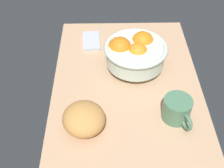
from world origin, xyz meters
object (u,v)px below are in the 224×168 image
Objects in this scene: fruit_bowl at (135,52)px; bread_loaf at (84,119)px; napkin_folded at (91,41)px; mug at (177,109)px.

bread_loaf is at bearing 148.32° from fruit_bowl.
fruit_bowl reaches higher than napkin_folded.
mug reaches higher than napkin_folded.
fruit_bowl is at bearing -133.20° from napkin_folded.
bread_loaf is 29.35cm from mug.
napkin_folded is at bearing 34.90° from mug.
napkin_folded is (43.85, -0.81, -3.32)cm from bread_loaf.
fruit_bowl is 1.68× the size of bread_loaf.
bread_loaf reaches higher than napkin_folded.
bread_loaf is 43.98cm from napkin_folded.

